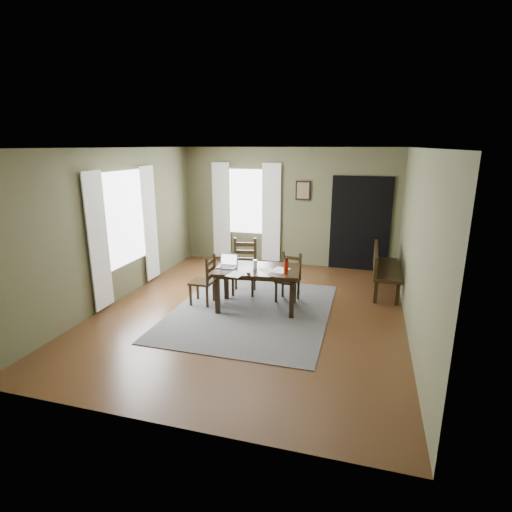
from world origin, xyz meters
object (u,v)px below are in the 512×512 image
(chair_back_right, at_px, (289,278))
(chair_end, at_px, (204,281))
(laptop, at_px, (228,263))
(bench, at_px, (383,266))
(dining_table, at_px, (257,273))
(chair_back_left, at_px, (244,267))
(water_bottle, at_px, (286,266))

(chair_back_right, bearing_deg, chair_end, -147.24)
(laptop, bearing_deg, bench, 28.89)
(chair_back_right, height_order, laptop, laptop)
(dining_table, distance_m, laptop, 0.53)
(chair_back_left, bearing_deg, chair_end, -133.96)
(laptop, height_order, water_bottle, water_bottle)
(chair_back_left, height_order, water_bottle, chair_back_left)
(dining_table, xyz_separation_m, water_bottle, (0.53, -0.14, 0.21))
(chair_end, xyz_separation_m, chair_back_left, (0.50, 0.74, 0.07))
(water_bottle, bearing_deg, laptop, 174.65)
(chair_back_left, relative_size, laptop, 3.21)
(bench, height_order, laptop, laptop)
(chair_end, height_order, chair_back_right, chair_end)
(chair_back_left, xyz_separation_m, chair_back_right, (0.89, -0.18, -0.08))
(bench, bearing_deg, laptop, 119.94)
(chair_back_left, height_order, laptop, chair_back_left)
(chair_end, relative_size, water_bottle, 3.40)
(chair_end, distance_m, laptop, 0.55)
(chair_back_left, xyz_separation_m, laptop, (-0.07, -0.71, 0.27))
(chair_end, distance_m, chair_back_left, 0.90)
(chair_end, height_order, laptop, laptop)
(chair_back_right, bearing_deg, dining_table, -121.60)
(bench, bearing_deg, chair_back_left, 107.16)
(chair_end, relative_size, bench, 0.58)
(bench, distance_m, laptop, 3.01)
(laptop, relative_size, water_bottle, 1.23)
(dining_table, distance_m, chair_back_left, 0.82)
(chair_back_left, xyz_separation_m, bench, (2.53, 0.78, 0.00))
(chair_end, bearing_deg, bench, 116.33)
(laptop, bearing_deg, chair_back_left, 83.53)
(dining_table, height_order, laptop, laptop)
(chair_end, height_order, water_bottle, water_bottle)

